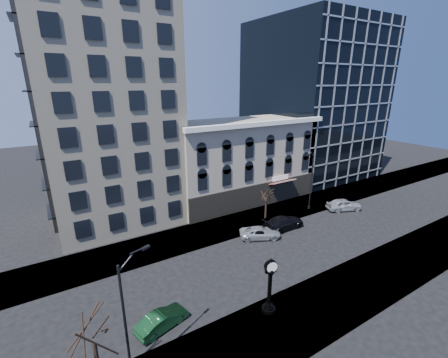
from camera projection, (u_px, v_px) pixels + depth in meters
ground at (228, 271)px, 29.15m from camera, size 160.00×160.00×0.00m
sidewalk_far at (192, 236)px, 35.63m from camera, size 160.00×6.00×0.12m
sidewalk_near at (283, 325)px, 22.62m from camera, size 160.00×6.00×0.12m
cream_tower at (101, 66)px, 35.48m from camera, size 15.90×15.40×42.50m
victorian_row at (240, 160)px, 46.11m from camera, size 22.60×11.19×12.50m
glass_office at (312, 101)px, 57.53m from camera, size 20.00×20.15×28.00m
street_clock at (270, 288)px, 23.31m from camera, size 1.09×1.09×4.80m
street_lamp_near at (131, 285)px, 16.84m from camera, size 2.12×1.09×8.69m
street_lamp_far at (311, 166)px, 40.67m from camera, size 2.12×1.03×8.62m
bare_tree_near at (91, 328)px, 15.36m from camera, size 4.19×4.19×7.19m
bare_tree_far at (266, 193)px, 39.15m from camera, size 2.74×2.74×4.70m
car_near_b at (162, 320)px, 22.28m from camera, size 4.29×2.42×1.34m
car_far_a at (260, 233)px, 35.16m from camera, size 5.28×4.02×1.33m
car_far_b at (284, 223)px, 37.34m from camera, size 5.67×2.38×1.63m
car_far_c at (344, 205)px, 42.71m from camera, size 5.34×3.67×1.69m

